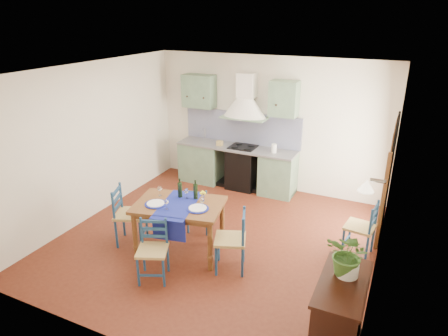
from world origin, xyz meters
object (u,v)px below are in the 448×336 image
at_px(potted_plant, 349,255).
at_px(dining_table, 179,210).
at_px(sideboard, 339,314).
at_px(chair_near, 153,250).

bearing_deg(potted_plant, dining_table, 162.09).
distance_m(sideboard, potted_plant, 0.69).
distance_m(chair_near, sideboard, 2.63).
height_order(dining_table, potted_plant, potted_plant).
distance_m(dining_table, sideboard, 2.80).
height_order(dining_table, sideboard, dining_table).
xyz_separation_m(dining_table, potted_plant, (2.63, -0.85, 0.44)).
bearing_deg(dining_table, sideboard, -20.58).
height_order(chair_near, sideboard, sideboard).
bearing_deg(dining_table, potted_plant, -17.91).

